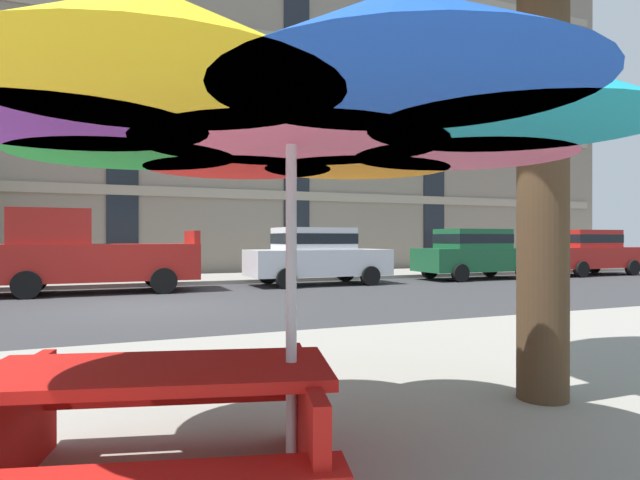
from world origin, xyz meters
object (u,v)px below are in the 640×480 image
(sedan_white, at_px, (317,254))
(picnic_table, at_px, (158,420))
(sedan_red, at_px, (587,251))
(sedan_green, at_px, (475,252))
(patio_umbrella, at_px, (291,110))
(pickup_red_midblock, at_px, (88,254))

(sedan_white, relative_size, picnic_table, 2.06)
(sedan_white, bearing_deg, sedan_red, 0.00)
(sedan_green, bearing_deg, sedan_white, 180.00)
(sedan_red, xyz_separation_m, patio_umbrella, (-17.02, -12.70, 1.20))
(sedan_white, relative_size, sedan_red, 1.00)
(sedan_green, height_order, picnic_table, sedan_green)
(sedan_green, xyz_separation_m, picnic_table, (-12.22, -12.52, -0.46))
(sedan_white, xyz_separation_m, picnic_table, (-6.11, -12.52, -0.46))
(pickup_red_midblock, bearing_deg, picnic_table, -88.08)
(pickup_red_midblock, bearing_deg, patio_umbrella, -85.03)
(patio_umbrella, distance_m, picnic_table, 1.81)
(sedan_white, distance_m, picnic_table, 13.94)
(sedan_white, distance_m, sedan_red, 11.59)
(patio_umbrella, bearing_deg, picnic_table, 165.60)
(sedan_green, xyz_separation_m, sedan_red, (5.49, 0.00, 0.00))
(picnic_table, bearing_deg, sedan_white, 63.98)
(sedan_white, bearing_deg, picnic_table, -116.02)
(pickup_red_midblock, relative_size, patio_umbrella, 1.39)
(sedan_white, height_order, sedan_red, same)
(sedan_red, bearing_deg, sedan_white, 180.00)
(sedan_white, bearing_deg, pickup_red_midblock, 180.00)
(patio_umbrella, bearing_deg, sedan_red, 36.73)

